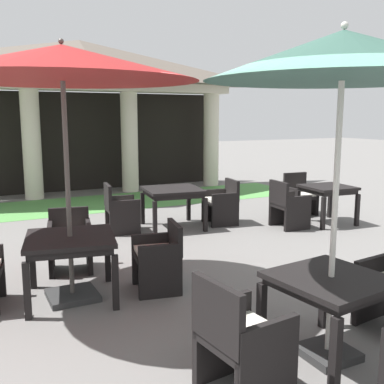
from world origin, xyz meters
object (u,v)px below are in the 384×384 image
patio_umbrella_mid_left (62,64)px  patio_table_mid_right (173,193)px  patio_chair_mid_right_west (120,210)px  patio_chair_mid_right_east (222,203)px  patio_chair_near_foreground_west (240,341)px  patio_umbrella_near_foreground (343,58)px  patio_chair_mid_left_east (159,257)px  patio_chair_far_back_north (300,196)px  patio_table_far_back (328,191)px  patio_chair_mid_left_north (70,242)px  patio_table_mid_left (70,244)px  patio_chair_far_back_west (288,206)px  patio_table_near_foreground (331,288)px

patio_umbrella_mid_left → patio_table_mid_right: bearing=46.3°
patio_chair_mid_right_west → patio_chair_mid_right_east: bearing=90.0°
patio_chair_near_foreground_west → patio_umbrella_near_foreground: bearing=90.0°
patio_chair_mid_left_east → patio_chair_mid_right_west: bearing=2.3°
patio_chair_mid_right_east → patio_chair_far_back_north: size_ratio=0.98×
patio_chair_near_foreground_west → patio_table_far_back: 6.07m
patio_chair_mid_left_north → patio_chair_mid_right_east: patio_chair_mid_right_east is taller
patio_umbrella_near_foreground → patio_table_mid_left: 3.48m
patio_table_mid_right → patio_chair_far_back_west: bearing=-26.6°
patio_table_mid_left → patio_umbrella_mid_left: patio_umbrella_mid_left is taller
patio_table_near_foreground → patio_umbrella_mid_left: 3.54m
patio_table_mid_right → patio_chair_far_back_west: patio_chair_far_back_west is taller
patio_table_near_foreground → patio_umbrella_mid_left: size_ratio=0.33×
patio_table_near_foreground → patio_chair_mid_right_west: 5.06m
patio_table_mid_right → patio_chair_mid_right_east: (0.99, -0.13, -0.25)m
patio_chair_far_back_west → patio_umbrella_mid_left: bearing=-65.5°
patio_table_near_foreground → patio_chair_mid_right_east: patio_chair_mid_right_east is taller
patio_table_near_foreground → patio_chair_mid_right_east: size_ratio=1.14×
patio_table_mid_right → patio_table_far_back: patio_table_mid_right is taller
patio_chair_far_back_west → patio_chair_near_foreground_west: bearing=-37.7°
patio_chair_near_foreground_west → patio_chair_far_back_north: patio_chair_near_foreground_west is taller
patio_table_near_foreground → patio_table_far_back: (3.59, 3.87, 0.00)m
patio_umbrella_near_foreground → patio_chair_mid_right_west: (-0.27, 5.05, -2.15)m
patio_umbrella_near_foreground → patio_table_far_back: bearing=47.1°
patio_chair_mid_left_north → patio_table_mid_left: bearing=90.0°
patio_chair_mid_right_east → patio_table_mid_right: bearing=90.0°
patio_chair_near_foreground_west → patio_table_near_foreground: bearing=90.0°
patio_chair_near_foreground_west → patio_chair_mid_right_east: size_ratio=1.08×
patio_table_mid_left → patio_chair_mid_right_east: size_ratio=1.33×
patio_table_mid_left → patio_chair_mid_right_west: patio_chair_mid_right_west is taller
patio_chair_mid_left_east → patio_chair_far_back_west: bearing=-51.0°
patio_table_mid_right → patio_chair_mid_right_west: (-1.00, 0.13, -0.25)m
patio_chair_mid_left_east → patio_table_far_back: size_ratio=0.88×
patio_umbrella_near_foreground → patio_table_far_back: (3.59, 3.87, -1.92)m
patio_chair_mid_right_west → patio_chair_mid_right_east: 2.01m
patio_table_mid_left → patio_table_far_back: 5.53m
patio_umbrella_near_foreground → patio_chair_far_back_west: 5.22m
patio_chair_mid_right_west → patio_chair_far_back_north: 3.94m
patio_table_mid_left → patio_umbrella_mid_left: bearing=116.6°
patio_table_mid_left → patio_umbrella_mid_left: (-0.00, 0.00, 2.00)m
patio_table_mid_left → patio_chair_far_back_west: size_ratio=1.28×
patio_chair_near_foreground_west → patio_table_mid_left: patio_chair_near_foreground_west is taller
patio_table_near_foreground → patio_chair_far_back_north: patio_chair_far_back_north is taller
patio_chair_mid_left_east → patio_table_far_back: (4.31, 1.72, 0.24)m
patio_chair_near_foreground_west → patio_chair_far_back_north: bearing=130.2°
patio_chair_near_foreground_west → patio_umbrella_mid_left: 3.39m
patio_chair_mid_left_east → patio_chair_mid_right_west: (0.45, 2.90, 0.01)m
patio_chair_mid_left_north → patio_chair_mid_right_east: (3.25, 1.43, 0.01)m
patio_chair_mid_left_north → patio_chair_far_back_west: 4.25m
patio_table_mid_left → patio_table_mid_right: bearing=46.3°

